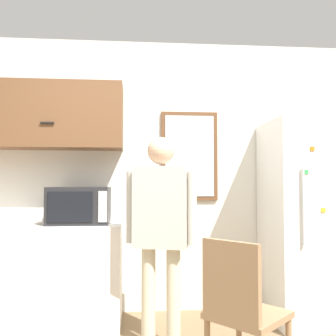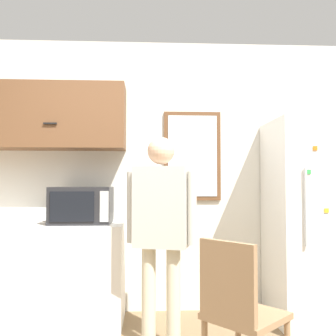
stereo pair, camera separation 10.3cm
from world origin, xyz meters
name	(u,v)px [view 1 (the left image)]	position (x,y,z in m)	size (l,w,h in m)	color
back_wall	(139,175)	(0.00, 1.89, 1.35)	(6.00, 0.06, 2.70)	silver
counter	(5,275)	(-1.18, 1.55, 0.45)	(2.04, 0.60, 0.90)	silver
upper_cabinets	(13,115)	(-1.18, 1.68, 1.90)	(2.04, 0.37, 0.62)	brown
microwave	(80,205)	(-0.54, 1.53, 1.07)	(0.53, 0.43, 0.33)	#232326
person	(161,219)	(0.16, 1.05, 0.99)	(0.55, 0.32, 1.63)	beige
refrigerator	(306,220)	(1.55, 1.49, 0.92)	(0.71, 0.74, 1.85)	white
chair	(241,306)	(0.62, 0.43, 0.50)	(0.61, 0.61, 0.91)	#997551
window	(189,156)	(0.50, 1.84, 1.54)	(0.57, 0.05, 0.89)	brown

